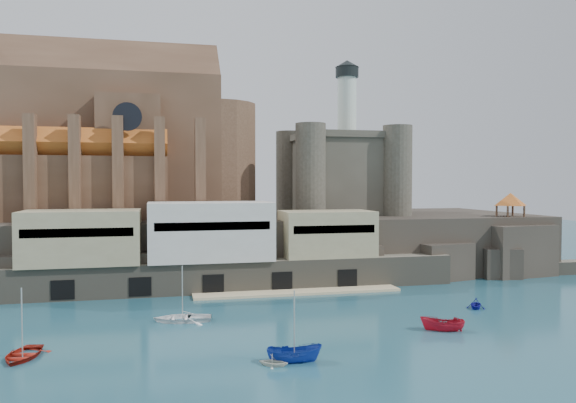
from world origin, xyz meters
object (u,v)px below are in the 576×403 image
(pavilion, at_px, (510,201))
(boat_1, at_px, (273,366))
(boat_2, at_px, (294,362))
(boat_0, at_px, (23,358))
(church, at_px, (118,147))
(castle_keep, at_px, (340,170))

(pavilion, relative_size, boat_1, 2.46)
(pavilion, distance_m, boat_2, 62.37)
(pavilion, distance_m, boat_0, 79.16)
(boat_0, bearing_deg, church, 93.86)
(boat_0, bearing_deg, pavilion, 34.05)
(pavilion, height_order, boat_2, pavilion)
(castle_keep, bearing_deg, pavilion, -30.18)
(church, bearing_deg, pavilion, -13.48)
(pavilion, xyz_separation_m, boat_0, (-71.70, -31.05, -12.73))
(boat_2, bearing_deg, castle_keep, -14.00)
(pavilion, bearing_deg, boat_1, -142.41)
(boat_1, bearing_deg, castle_keep, 3.22)
(pavilion, bearing_deg, boat_0, -156.58)
(castle_keep, relative_size, pavilion, 4.58)
(castle_keep, xyz_separation_m, pavilion, (25.92, -15.08, -5.59))
(church, bearing_deg, boat_0, -96.77)
(boat_0, relative_size, boat_1, 2.21)
(castle_keep, relative_size, boat_0, 5.09)
(castle_keep, xyz_separation_m, boat_0, (-45.77, -46.13, -18.31))
(castle_keep, relative_size, boat_1, 11.26)
(boat_0, height_order, boat_2, boat_0)
(castle_keep, bearing_deg, boat_0, -134.78)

